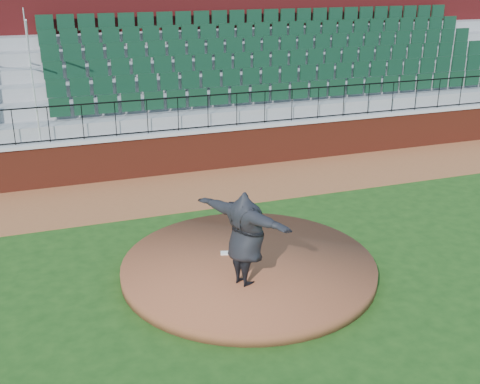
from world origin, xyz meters
The scene contains 10 objects.
ground centered at (0.00, 0.00, 0.00)m, with size 90.00×90.00×0.00m, color #1B4112.
warning_track centered at (0.00, 5.40, 0.01)m, with size 34.00×3.20×0.01m, color brown.
field_wall centered at (0.00, 7.00, 0.60)m, with size 34.00×0.35×1.20m, color maroon.
wall_cap centered at (0.00, 7.00, 1.25)m, with size 34.00×0.45×0.10m, color #B7B7B7.
wall_railing centered at (0.00, 7.00, 1.80)m, with size 34.00×0.05×1.00m, color black, non-canonical shape.
seating_stands centered at (0.00, 9.72, 2.30)m, with size 34.00×5.10×4.60m, color gray, non-canonical shape.
concourse_wall centered at (0.00, 12.52, 2.75)m, with size 34.00×0.50×5.50m, color maroon.
pitchers_mound centered at (-0.26, 0.24, 0.12)m, with size 5.21×5.21×0.25m, color brown.
pitching_rubber centered at (-0.42, 0.70, 0.27)m, with size 0.55×0.14×0.04m, color white.
pitcher centered at (-0.62, -0.55, 1.18)m, with size 2.30×0.63×1.87m, color black.
Camera 1 is at (-4.10, -10.07, 5.96)m, focal length 44.97 mm.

